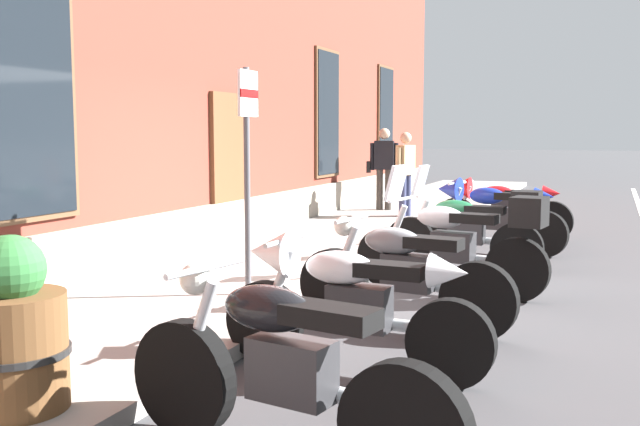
{
  "coord_description": "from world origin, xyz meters",
  "views": [
    {
      "loc": [
        -7.57,
        -2.56,
        1.71
      ],
      "look_at": [
        1.29,
        1.0,
        0.66
      ],
      "focal_mm": 40.78,
      "sensor_mm": 36.0,
      "label": 1
    }
  ],
  "objects": [
    {
      "name": "pedestrian_dark_jacket",
      "position": [
        6.89,
        1.83,
        1.07
      ],
      "size": [
        0.27,
        0.65,
        1.69
      ],
      "color": "#38332D",
      "rests_on": "sidewalk"
    },
    {
      "name": "sidewalk",
      "position": [
        0.0,
        1.37,
        0.06
      ],
      "size": [
        33.8,
        2.75,
        0.12
      ],
      "primitive_type": "cube",
      "color": "gray",
      "rests_on": "ground_plane"
    },
    {
      "name": "motorcycle_blue_sport",
      "position": [
        2.97,
        -0.93,
        0.58
      ],
      "size": [
        0.7,
        2.11,
        1.06
      ],
      "color": "black",
      "rests_on": "ground_plane"
    },
    {
      "name": "parking_sign",
      "position": [
        -1.29,
        0.72,
        1.57
      ],
      "size": [
        0.36,
        0.07,
        2.21
      ],
      "color": "#4C4C51",
      "rests_on": "sidewalk"
    },
    {
      "name": "ground_plane",
      "position": [
        0.0,
        0.0,
        0.0
      ],
      "size": [
        140.0,
        140.0,
        0.0
      ],
      "primitive_type": "plane",
      "color": "#38383A"
    },
    {
      "name": "motorcycle_silver_touring",
      "position": [
        0.03,
        -1.09,
        0.57
      ],
      "size": [
        0.72,
        2.13,
        1.36
      ],
      "color": "black",
      "rests_on": "ground_plane"
    },
    {
      "name": "pedestrian_tan_coat",
      "position": [
        5.89,
        1.1,
        1.02
      ],
      "size": [
        0.65,
        0.3,
        1.61
      ],
      "color": "#2D3351",
      "rests_on": "sidewalk"
    },
    {
      "name": "motorcycle_white_sport",
      "position": [
        -2.8,
        -0.82,
        0.55
      ],
      "size": [
        0.62,
        2.03,
        1.01
      ],
      "color": "black",
      "rests_on": "ground_plane"
    },
    {
      "name": "motorcycle_red_sport",
      "position": [
        4.37,
        -0.87,
        0.54
      ],
      "size": [
        0.62,
        2.19,
        0.99
      ],
      "color": "black",
      "rests_on": "ground_plane"
    },
    {
      "name": "motorcycle_grey_naked",
      "position": [
        -1.53,
        -0.9,
        0.48
      ],
      "size": [
        0.62,
        2.02,
        0.96
      ],
      "color": "black",
      "rests_on": "ground_plane"
    },
    {
      "name": "motorcycle_green_touring",
      "position": [
        1.45,
        -0.97,
        0.55
      ],
      "size": [
        0.62,
        1.99,
        1.31
      ],
      "color": "black",
      "rests_on": "ground_plane"
    },
    {
      "name": "motorcycle_black_naked",
      "position": [
        -4.29,
        -1.03,
        0.49
      ],
      "size": [
        0.64,
        2.03,
        1.0
      ],
      "color": "black",
      "rests_on": "ground_plane"
    },
    {
      "name": "barrel_planter",
      "position": [
        -4.47,
        0.58,
        0.56
      ],
      "size": [
        0.63,
        0.63,
        1.02
      ],
      "color": "brown",
      "rests_on": "sidewalk"
    }
  ]
}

